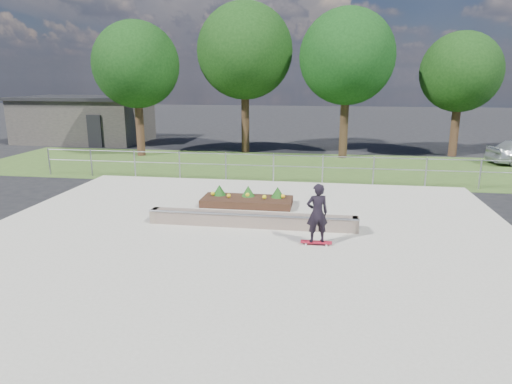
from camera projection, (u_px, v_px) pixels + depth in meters
The scene contains 12 objects.
ground at pixel (239, 248), 11.66m from camera, with size 120.00×120.00×0.00m, color black.
grass_verge at pixel (282, 166), 22.20m from camera, with size 30.00×8.00×0.02m, color #355220.
concrete_slab at pixel (239, 246), 11.65m from camera, with size 15.00×15.00×0.06m, color #ADAA9A.
fence at pixel (273, 164), 18.66m from camera, with size 20.06×0.06×1.20m.
building at pixel (85, 119), 30.60m from camera, with size 8.40×5.40×3.00m.
tree_far_left at pixel (136, 65), 24.11m from camera, with size 4.55×4.55×7.15m.
tree_mid_left at pixel (245, 51), 25.03m from camera, with size 5.25×5.25×8.25m.
tree_mid_right at pixel (347, 57), 23.35m from camera, with size 4.90×4.90×7.70m.
tree_far_right at pixel (461, 72), 24.09m from camera, with size 4.20×4.20×6.60m.
grind_ledge at pixel (252, 220), 13.06m from camera, with size 6.00×0.44×0.43m.
planter_bed at pixel (247, 199), 15.30m from camera, with size 3.00×1.20×0.61m.
skateboarder at pixel (317, 213), 11.48m from camera, with size 0.80×0.50×1.61m.
Camera 1 is at (2.09, -10.76, 4.23)m, focal length 32.00 mm.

